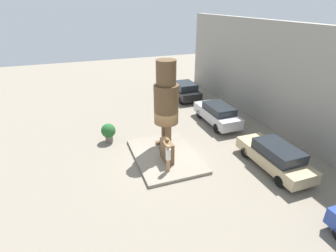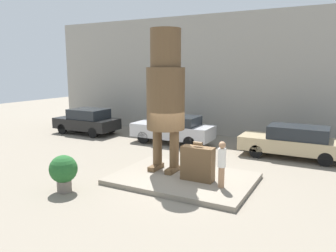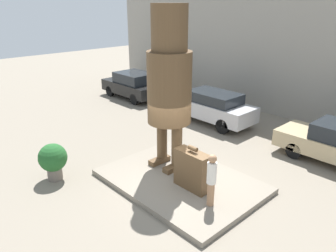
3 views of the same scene
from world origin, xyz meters
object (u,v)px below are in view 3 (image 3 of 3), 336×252
at_px(tourist, 211,178).
at_px(parked_car_black, 133,85).
at_px(parked_car_silver, 211,106).
at_px(planter_pot, 53,159).
at_px(statue_figure, 169,77).
at_px(giant_suitcase, 192,170).

height_order(tourist, parked_car_black, tourist).
bearing_deg(parked_car_black, parked_car_silver, -179.16).
bearing_deg(planter_pot, parked_car_silver, 90.11).
relative_size(parked_car_black, planter_pot, 3.19).
relative_size(statue_figure, tourist, 3.41).
height_order(tourist, planter_pot, tourist).
bearing_deg(giant_suitcase, parked_car_silver, 124.82).
distance_m(tourist, planter_pot, 5.29).
height_order(statue_figure, giant_suitcase, statue_figure).
relative_size(statue_figure, planter_pot, 4.24).
distance_m(giant_suitcase, tourist, 1.06).
xyz_separation_m(giant_suitcase, tourist, (0.99, -0.29, 0.25)).
bearing_deg(parked_car_silver, statue_figure, 114.00).
bearing_deg(giant_suitcase, parked_car_black, 151.74).
distance_m(giant_suitcase, parked_car_black, 11.10).
bearing_deg(tourist, statue_figure, 162.48).
xyz_separation_m(statue_figure, giant_suitcase, (1.57, -0.52, -2.53)).
height_order(parked_car_silver, planter_pot, parked_car_silver).
xyz_separation_m(parked_car_black, planter_pot, (6.08, -7.99, -0.09)).
height_order(giant_suitcase, parked_car_black, same).
relative_size(statue_figure, giant_suitcase, 3.82).
relative_size(parked_car_silver, planter_pot, 3.55).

